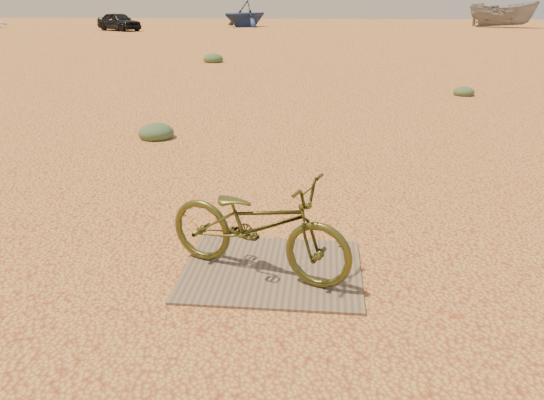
# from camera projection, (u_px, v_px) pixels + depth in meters

# --- Properties ---
(ground) EXTENTS (120.00, 120.00, 0.00)m
(ground) POSITION_uv_depth(u_px,v_px,m) (322.00, 286.00, 4.17)
(ground) COLOR #DBA655
(ground) RESTS_ON ground
(plywood_board) EXTENTS (1.46, 1.19, 0.02)m
(plywood_board) POSITION_uv_depth(u_px,v_px,m) (272.00, 270.00, 4.38)
(plywood_board) COLOR #72614C
(plywood_board) RESTS_ON ground
(bicycle) EXTENTS (1.68, 1.07, 0.84)m
(bicycle) POSITION_uv_depth(u_px,v_px,m) (258.00, 225.00, 4.19)
(bicycle) COLOR #43461B
(bicycle) RESTS_ON plywood_board
(car) EXTENTS (3.85, 3.23, 1.24)m
(car) POSITION_uv_depth(u_px,v_px,m) (119.00, 22.00, 37.32)
(car) COLOR black
(car) RESTS_ON ground
(boat_far_left) EXTENTS (5.22, 5.25, 2.09)m
(boat_far_left) POSITION_uv_depth(u_px,v_px,m) (245.00, 13.00, 42.49)
(boat_far_left) COLOR navy
(boat_far_left) RESTS_ON ground
(boat_mid_right) EXTENTS (5.38, 3.95, 1.96)m
(boat_mid_right) POSITION_uv_depth(u_px,v_px,m) (503.00, 14.00, 41.54)
(boat_mid_right) COLOR slate
(boat_mid_right) RESTS_ON ground
(kale_a) EXTENTS (0.57, 0.57, 0.31)m
(kale_a) POSITION_uv_depth(u_px,v_px,m) (157.00, 138.00, 8.59)
(kale_a) COLOR #506B48
(kale_a) RESTS_ON ground
(kale_b) EXTENTS (0.48, 0.48, 0.26)m
(kale_b) POSITION_uv_depth(u_px,v_px,m) (463.00, 95.00, 12.39)
(kale_b) COLOR #506B48
(kale_b) RESTS_ON ground
(kale_c) EXTENTS (0.71, 0.71, 0.39)m
(kale_c) POSITION_uv_depth(u_px,v_px,m) (213.00, 62.00, 18.87)
(kale_c) COLOR #506B48
(kale_c) RESTS_ON ground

